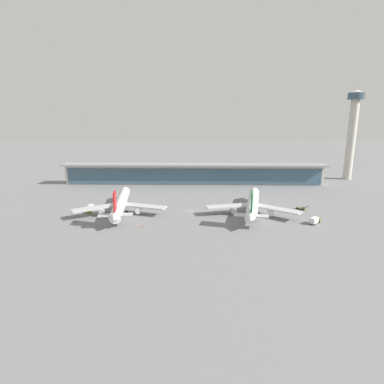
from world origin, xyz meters
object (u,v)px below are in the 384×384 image
object	(u,v)px
airliner_left_stand	(121,203)
safety_cone_delta	(142,225)
control_tower	(352,128)
safety_cone_bravo	(84,224)
service_truck_under_wing_olive	(301,208)
airliner_centre_stand	(253,204)
service_truck_mid_apron_olive	(315,220)
service_truck_near_nose_yellow	(90,208)
safety_cone_alpha	(77,226)
safety_cone_charlie	(141,227)

from	to	relation	value
airliner_left_stand	safety_cone_delta	xyz separation A→B (m)	(14.32, -19.34, -4.79)
control_tower	safety_cone_bravo	xyz separation A→B (m)	(-171.50, -114.67, -39.98)
service_truck_under_wing_olive	safety_cone_delta	bearing A→B (deg)	-161.11
airliner_centre_stand	safety_cone_bravo	world-z (taller)	airliner_centre_stand
airliner_left_stand	service_truck_mid_apron_olive	distance (m)	94.17
service_truck_mid_apron_olive	control_tower	xyz separation A→B (m)	(65.97, 110.98, 38.60)
service_truck_near_nose_yellow	safety_cone_bravo	world-z (taller)	service_truck_near_nose_yellow
service_truck_near_nose_yellow	control_tower	xyz separation A→B (m)	(175.75, 93.31, 38.60)
service_truck_near_nose_yellow	safety_cone_alpha	world-z (taller)	service_truck_near_nose_yellow
safety_cone_delta	safety_cone_bravo	bearing A→B (deg)	178.14
safety_cone_delta	service_truck_under_wing_olive	bearing A→B (deg)	18.89
service_truck_under_wing_olive	service_truck_mid_apron_olive	distance (m)	22.86
safety_cone_alpha	safety_cone_bravo	size ratio (longest dim) A/B	1.00
control_tower	safety_cone_charlie	bearing A→B (deg)	-140.93
service_truck_mid_apron_olive	safety_cone_alpha	world-z (taller)	service_truck_mid_apron_olive
safety_cone_bravo	airliner_left_stand	bearing A→B (deg)	55.74
safety_cone_bravo	airliner_centre_stand	bearing A→B (deg)	13.33
airliner_left_stand	service_truck_under_wing_olive	bearing A→B (deg)	4.86
safety_cone_alpha	safety_cone_delta	xyz separation A→B (m)	(28.57, 2.49, 0.00)
airliner_left_stand	control_tower	distance (m)	189.06
safety_cone_alpha	safety_cone_bravo	world-z (taller)	same
safety_cone_bravo	safety_cone_charlie	distance (m)	26.86
safety_cone_alpha	service_truck_under_wing_olive	bearing A→B (deg)	15.38
service_truck_under_wing_olive	control_tower	world-z (taller)	control_tower
airliner_left_stand	service_truck_mid_apron_olive	xyz separation A→B (m)	(92.94, -14.78, -3.41)
control_tower	safety_cone_charlie	size ratio (longest dim) A/B	105.65
service_truck_under_wing_olive	safety_cone_alpha	xyz separation A→B (m)	(-108.54, -29.86, -0.49)
service_truck_mid_apron_olive	service_truck_under_wing_olive	bearing A→B (deg)	86.60
airliner_centre_stand	service_truck_mid_apron_olive	size ratio (longest dim) A/B	8.87
airliner_centre_stand	service_truck_under_wing_olive	distance (m)	28.63
control_tower	safety_cone_alpha	bearing A→B (deg)	-145.72
service_truck_mid_apron_olive	safety_cone_bravo	size ratio (longest dim) A/B	9.74
safety_cone_bravo	safety_cone_delta	distance (m)	26.92
service_truck_under_wing_olive	safety_cone_alpha	distance (m)	112.57
airliner_centre_stand	safety_cone_delta	world-z (taller)	airliner_centre_stand
control_tower	safety_cone_charlie	xyz separation A→B (m)	(-144.79, -117.55, -39.98)
service_truck_near_nose_yellow	airliner_centre_stand	bearing A→B (deg)	-1.70
airliner_centre_stand	service_truck_under_wing_olive	size ratio (longest dim) A/B	10.49
airliner_centre_stand	safety_cone_charlie	distance (m)	57.41
airliner_centre_stand	safety_cone_alpha	bearing A→B (deg)	-164.70
service_truck_mid_apron_olive	safety_cone_delta	xyz separation A→B (m)	(-78.62, -4.56, -1.37)
safety_cone_bravo	service_truck_mid_apron_olive	bearing A→B (deg)	2.00
airliner_left_stand	service_truck_near_nose_yellow	xyz separation A→B (m)	(-16.83, 2.88, -3.41)
airliner_left_stand	safety_cone_alpha	size ratio (longest dim) A/B	86.84
control_tower	safety_cone_delta	distance (m)	189.35
safety_cone_bravo	safety_cone_delta	size ratio (longest dim) A/B	1.00
safety_cone_charlie	airliner_centre_stand	bearing A→B (deg)	22.35
control_tower	safety_cone_alpha	world-z (taller)	control_tower
safety_cone_alpha	safety_cone_charlie	size ratio (longest dim) A/B	1.00
service_truck_under_wing_olive	safety_cone_charlie	bearing A→B (deg)	-159.87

